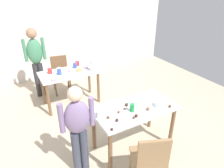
# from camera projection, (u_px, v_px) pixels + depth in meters

# --- Properties ---
(ground_plane) EXTENTS (6.40, 6.40, 0.00)m
(ground_plane) POSITION_uv_depth(u_px,v_px,m) (126.00, 136.00, 3.52)
(ground_plane) COLOR tan
(wall_back) EXTENTS (6.40, 0.10, 2.60)m
(wall_back) POSITION_uv_depth(u_px,v_px,m) (64.00, 28.00, 5.43)
(wall_back) COLOR silver
(wall_back) RESTS_ON ground_plane
(dining_table_near) EXTENTS (1.24, 0.65, 0.75)m
(dining_table_near) POSITION_uv_depth(u_px,v_px,m) (134.00, 114.00, 3.02)
(dining_table_near) COLOR silver
(dining_table_near) RESTS_ON ground_plane
(dining_table_far) EXTENTS (1.20, 0.62, 0.75)m
(dining_table_far) POSITION_uv_depth(u_px,v_px,m) (70.00, 77.00, 4.20)
(dining_table_far) COLOR silver
(dining_table_far) RESTS_ON ground_plane
(chair_near_table) EXTENTS (0.52, 0.52, 0.87)m
(chair_near_table) POSITION_uv_depth(u_px,v_px,m) (150.00, 158.00, 2.43)
(chair_near_table) COLOR olive
(chair_near_table) RESTS_ON ground_plane
(chair_far_table) EXTENTS (0.45, 0.45, 0.87)m
(chair_far_table) POSITION_uv_depth(u_px,v_px,m) (60.00, 72.00, 4.77)
(chair_far_table) COLOR brown
(chair_far_table) RESTS_ON ground_plane
(person_girl_near) EXTENTS (0.46, 0.24, 1.34)m
(person_girl_near) POSITION_uv_depth(u_px,v_px,m) (78.00, 125.00, 2.53)
(person_girl_near) COLOR #383D4C
(person_girl_near) RESTS_ON ground_plane
(person_adult_far) EXTENTS (0.46, 0.24, 1.58)m
(person_adult_far) POSITION_uv_depth(u_px,v_px,m) (36.00, 57.00, 4.36)
(person_adult_far) COLOR #28282D
(person_adult_far) RESTS_ON ground_plane
(mixing_bowl) EXTENTS (0.16, 0.16, 0.08)m
(mixing_bowl) POSITION_uv_depth(u_px,v_px,m) (161.00, 104.00, 2.97)
(mixing_bowl) COLOR white
(mixing_bowl) RESTS_ON dining_table_near
(soda_can) EXTENTS (0.07, 0.07, 0.12)m
(soda_can) POSITION_uv_depth(u_px,v_px,m) (132.00, 108.00, 2.85)
(soda_can) COLOR #198438
(soda_can) RESTS_ON dining_table_near
(fork_near) EXTENTS (0.17, 0.02, 0.01)m
(fork_near) POSITION_uv_depth(u_px,v_px,m) (148.00, 98.00, 3.21)
(fork_near) COLOR silver
(fork_near) RESTS_ON dining_table_near
(cup_near_0) EXTENTS (0.09, 0.09, 0.11)m
(cup_near_0) POSITION_uv_depth(u_px,v_px,m) (99.00, 114.00, 2.73)
(cup_near_0) COLOR white
(cup_near_0) RESTS_ON dining_table_near
(cake_ball_0) EXTENTS (0.04, 0.04, 0.04)m
(cake_ball_0) POSITION_uv_depth(u_px,v_px,m) (108.00, 117.00, 2.71)
(cake_ball_0) COLOR brown
(cake_ball_0) RESTS_ON dining_table_near
(cake_ball_1) EXTENTS (0.04, 0.04, 0.04)m
(cake_ball_1) POSITION_uv_depth(u_px,v_px,m) (112.00, 129.00, 2.50)
(cake_ball_1) COLOR #3D2319
(cake_ball_1) RESTS_ON dining_table_near
(cake_ball_2) EXTENTS (0.04, 0.04, 0.04)m
(cake_ball_2) POSITION_uv_depth(u_px,v_px,m) (134.00, 117.00, 2.72)
(cake_ball_2) COLOR brown
(cake_ball_2) RESTS_ON dining_table_near
(cake_ball_3) EXTENTS (0.05, 0.05, 0.05)m
(cake_ball_3) POSITION_uv_depth(u_px,v_px,m) (136.00, 116.00, 2.75)
(cake_ball_3) COLOR #3D2319
(cake_ball_3) RESTS_ON dining_table_near
(cake_ball_4) EXTENTS (0.04, 0.04, 0.04)m
(cake_ball_4) POSITION_uv_depth(u_px,v_px,m) (125.00, 109.00, 2.91)
(cake_ball_4) COLOR brown
(cake_ball_4) RESTS_ON dining_table_near
(cake_ball_5) EXTENTS (0.04, 0.04, 0.04)m
(cake_ball_5) POSITION_uv_depth(u_px,v_px,m) (119.00, 112.00, 2.83)
(cake_ball_5) COLOR brown
(cake_ball_5) RESTS_ON dining_table_near
(cake_ball_6) EXTENTS (0.05, 0.05, 0.05)m
(cake_ball_6) POSITION_uv_depth(u_px,v_px,m) (127.00, 105.00, 2.99)
(cake_ball_6) COLOR #3D2319
(cake_ball_6) RESTS_ON dining_table_near
(cake_ball_7) EXTENTS (0.05, 0.05, 0.05)m
(cake_ball_7) POSITION_uv_depth(u_px,v_px,m) (117.00, 120.00, 2.66)
(cake_ball_7) COLOR #3D2319
(cake_ball_7) RESTS_ON dining_table_near
(cake_ball_8) EXTENTS (0.05, 0.05, 0.05)m
(cake_ball_8) POSITION_uv_depth(u_px,v_px,m) (170.00, 106.00, 2.96)
(cake_ball_8) COLOR brown
(cake_ball_8) RESTS_ON dining_table_near
(cake_ball_9) EXTENTS (0.05, 0.05, 0.05)m
(cake_ball_9) POSITION_uv_depth(u_px,v_px,m) (148.00, 109.00, 2.89)
(cake_ball_9) COLOR brown
(cake_ball_9) RESTS_ON dining_table_near
(pitcher_far) EXTENTS (0.11, 0.11, 0.23)m
(pitcher_far) POSITION_uv_depth(u_px,v_px,m) (93.00, 66.00, 4.15)
(pitcher_far) COLOR white
(pitcher_far) RESTS_ON dining_table_far
(cup_far_0) EXTENTS (0.09, 0.09, 0.10)m
(cup_far_0) POSITION_uv_depth(u_px,v_px,m) (77.00, 64.00, 4.44)
(cup_far_0) COLOR red
(cup_far_0) RESTS_ON dining_table_far
(cup_far_1) EXTENTS (0.08, 0.08, 0.11)m
(cup_far_1) POSITION_uv_depth(u_px,v_px,m) (75.00, 65.00, 4.32)
(cup_far_1) COLOR #3351B2
(cup_far_1) RESTS_ON dining_table_far
(cup_far_2) EXTENTS (0.09, 0.09, 0.11)m
(cup_far_2) POSITION_uv_depth(u_px,v_px,m) (50.00, 71.00, 4.05)
(cup_far_2) COLOR red
(cup_far_2) RESTS_ON dining_table_far
(cup_far_3) EXTENTS (0.08, 0.08, 0.12)m
(cup_far_3) POSITION_uv_depth(u_px,v_px,m) (59.00, 72.00, 4.00)
(cup_far_3) COLOR #3351B2
(cup_far_3) RESTS_ON dining_table_far
(donut_far_0) EXTENTS (0.13, 0.13, 0.04)m
(donut_far_0) POSITION_uv_depth(u_px,v_px,m) (61.00, 70.00, 4.18)
(donut_far_0) COLOR white
(donut_far_0) RESTS_ON dining_table_far
(donut_far_1) EXTENTS (0.12, 0.12, 0.03)m
(donut_far_1) POSITION_uv_depth(u_px,v_px,m) (71.00, 70.00, 4.18)
(donut_far_1) COLOR pink
(donut_far_1) RESTS_ON dining_table_far
(donut_far_2) EXTENTS (0.14, 0.14, 0.04)m
(donut_far_2) POSITION_uv_depth(u_px,v_px,m) (79.00, 70.00, 4.20)
(donut_far_2) COLOR gold
(donut_far_2) RESTS_ON dining_table_far
(donut_far_3) EXTENTS (0.13, 0.13, 0.04)m
(donut_far_3) POSITION_uv_depth(u_px,v_px,m) (86.00, 67.00, 4.36)
(donut_far_3) COLOR pink
(donut_far_3) RESTS_ON dining_table_far
(donut_far_4) EXTENTS (0.13, 0.13, 0.04)m
(donut_far_4) POSITION_uv_depth(u_px,v_px,m) (54.00, 79.00, 3.79)
(donut_far_4) COLOR pink
(donut_far_4) RESTS_ON dining_table_far
(donut_far_5) EXTENTS (0.10, 0.10, 0.03)m
(donut_far_5) POSITION_uv_depth(u_px,v_px,m) (59.00, 68.00, 4.28)
(donut_far_5) COLOR white
(donut_far_5) RESTS_ON dining_table_far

